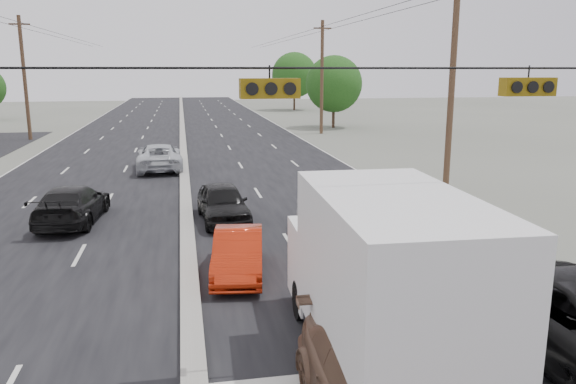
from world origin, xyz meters
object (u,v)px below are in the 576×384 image
red_sedan (238,254)px  utility_pole_right_c (322,77)px  utility_pole_right_b (452,84)px  queue_car_a (223,203)px  tree_right_mid (334,84)px  queue_car_b (331,222)px  queue_car_e (381,197)px  utility_pole_left_c (24,78)px  oncoming_far (159,157)px  oncoming_near (72,205)px  tree_right_far (294,75)px  box_truck (381,280)px

red_sedan → utility_pole_right_c: bearing=80.1°
utility_pole_right_b → queue_car_a: (-11.10, -3.76, -4.38)m
tree_right_mid → queue_car_b: tree_right_mid is taller
tree_right_mid → queue_car_e: size_ratio=1.94×
utility_pole_left_c → oncoming_far: (11.10, -16.66, -4.35)m
red_sedan → oncoming_near: bearing=137.8°
queue_car_b → oncoming_near: bearing=154.8°
utility_pole_right_c → red_sedan: (-11.10, -34.66, -4.46)m
utility_pole_right_b → tree_right_mid: utility_pole_right_b is taller
tree_right_far → queue_car_b: bearing=-100.2°
box_truck → red_sedan: box_truck is taller
utility_pole_left_c → oncoming_far: utility_pole_left_c is taller
queue_car_e → oncoming_far: bearing=134.8°
utility_pole_left_c → queue_car_e: size_ratio=2.71×
queue_car_a → box_truck: bearing=-83.5°
box_truck → utility_pole_right_c: bearing=79.5°
red_sedan → queue_car_e: 9.04m
tree_right_mid → queue_car_a: 36.58m
utility_pole_right_b → queue_car_e: bearing=-143.1°
utility_pole_right_c → oncoming_near: utility_pole_right_c is taller
utility_pole_right_b → utility_pole_right_c: (0.00, 25.00, 0.00)m
utility_pole_right_b → tree_right_mid: size_ratio=1.40×
queue_car_b → queue_car_e: bearing=50.4°
utility_pole_right_c → queue_car_b: utility_pole_right_c is taller
queue_car_b → oncoming_near: size_ratio=0.88×
box_truck → queue_car_a: 11.84m
utility_pole_right_b → utility_pole_left_c: bearing=135.0°
tree_right_mid → utility_pole_right_c: bearing=-116.6°
tree_right_mid → red_sedan: bearing=-108.9°
tree_right_mid → utility_pole_left_c: bearing=-169.7°
red_sedan → oncoming_near: oncoming_near is taller
tree_right_mid → oncoming_near: bearing=-120.4°
utility_pole_right_c → tree_right_mid: (2.50, 5.00, -0.77)m
oncoming_near → utility_pole_right_b: bearing=-165.2°
utility_pole_left_c → red_sedan: (13.90, -34.66, -4.46)m
red_sedan → oncoming_far: size_ratio=0.71×
utility_pole_right_c → oncoming_far: 22.13m
queue_car_b → oncoming_near: 10.04m
oncoming_far → tree_right_far: bearing=-112.7°
tree_right_far → queue_car_e: 59.13m
box_truck → utility_pole_right_b: bearing=61.7°
utility_pole_left_c → queue_car_b: size_ratio=2.28×
utility_pole_left_c → utility_pole_right_b: 35.36m
utility_pole_left_c → oncoming_near: size_ratio=2.00×
utility_pole_right_b → queue_car_a: bearing=-161.3°
tree_right_far → oncoming_far: size_ratio=1.49×
box_truck → queue_car_a: (-2.17, 11.58, -1.14)m
utility_pole_right_b → oncoming_near: bearing=-170.2°
box_truck → oncoming_far: bearing=103.8°
box_truck → queue_car_b: bearing=83.4°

